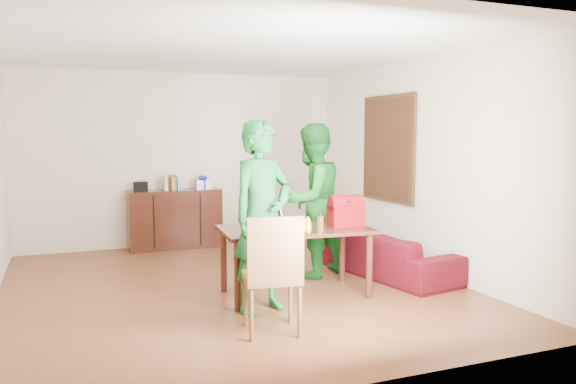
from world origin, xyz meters
name	(u,v)px	position (x,y,z in m)	size (l,w,h in m)	color
room	(230,173)	(0.01, 0.13, 1.31)	(5.20, 5.70, 2.90)	#4E2A13
table	(295,236)	(0.55, -0.53, 0.65)	(1.66, 1.02, 0.75)	black
chair	(272,298)	(-0.09, -1.53, 0.31)	(0.56, 0.54, 1.07)	brown
person_near	(262,217)	(0.04, -0.92, 0.95)	(0.69, 0.45, 1.90)	#12511F
person_far	(312,200)	(1.06, 0.18, 0.94)	(0.92, 0.71, 1.88)	#15621B
laptop	(278,225)	(0.34, -0.57, 0.79)	(0.37, 0.30, 0.23)	white
bananas	(305,230)	(0.51, -0.89, 0.78)	(0.18, 0.11, 0.07)	yellow
bottle	(320,223)	(0.66, -0.92, 0.85)	(0.07, 0.07, 0.20)	#5F2415
red_bag	(346,214)	(1.10, -0.64, 0.88)	(0.37, 0.21, 0.27)	#700708
sofa	(389,254)	(1.95, -0.18, 0.27)	(1.86, 0.73, 0.54)	#3D0B08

